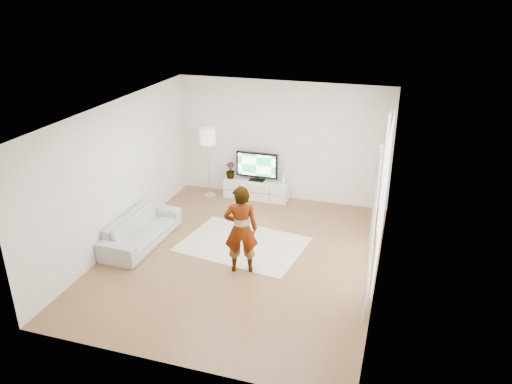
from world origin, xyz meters
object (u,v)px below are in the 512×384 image
(television, at_px, (257,166))
(player, at_px, (241,229))
(media_console, at_px, (256,189))
(sofa, at_px, (141,230))
(floor_lamp, at_px, (208,140))
(rug, at_px, (243,244))

(television, bearing_deg, player, -77.72)
(player, bearing_deg, television, -96.26)
(media_console, distance_m, player, 3.34)
(sofa, distance_m, floor_lamp, 2.87)
(media_console, height_order, sofa, sofa)
(media_console, height_order, television, television)
(sofa, bearing_deg, media_console, -26.87)
(rug, bearing_deg, player, -72.89)
(player, height_order, floor_lamp, floor_lamp)
(floor_lamp, bearing_deg, media_console, 10.08)
(sofa, bearing_deg, floor_lamp, -7.02)
(television, height_order, player, player)
(media_console, distance_m, television, 0.60)
(rug, bearing_deg, floor_lamp, 126.52)
(player, height_order, sofa, player)
(rug, bearing_deg, media_console, 100.47)
(television, xyz_separation_m, sofa, (-1.52, -2.84, -0.53))
(media_console, distance_m, sofa, 3.20)
(media_console, distance_m, rug, 2.34)
(rug, relative_size, player, 1.43)
(floor_lamp, bearing_deg, sofa, -98.59)
(media_console, bearing_deg, sofa, -118.44)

